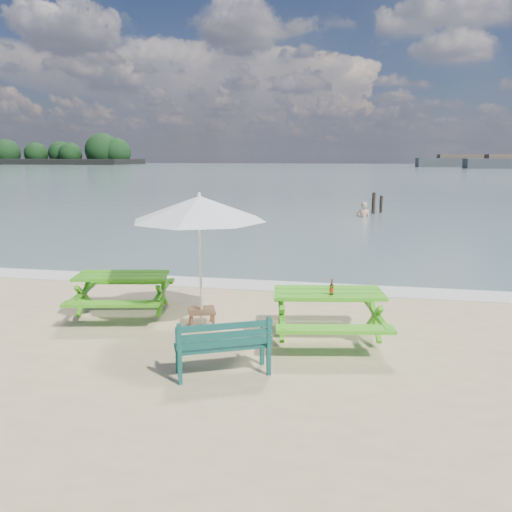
% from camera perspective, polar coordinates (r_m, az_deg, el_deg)
% --- Properties ---
extents(sea, '(300.00, 300.00, 0.00)m').
position_cam_1_polar(sea, '(91.13, 9.59, 9.53)').
color(sea, slate).
rests_on(sea, ground).
extents(foam_strip, '(22.00, 0.90, 0.01)m').
position_cam_1_polar(foam_strip, '(11.24, -0.62, -3.28)').
color(foam_strip, silver).
rests_on(foam_strip, ground).
extents(island_headland, '(90.00, 22.00, 7.60)m').
position_cam_1_polar(island_headland, '(184.15, -27.18, 10.37)').
color(island_headland, black).
rests_on(island_headland, ground).
extents(picnic_table_left, '(1.93, 2.07, 0.77)m').
position_cam_1_polar(picnic_table_left, '(9.38, -14.96, -4.39)').
color(picnic_table_left, '#3D9616').
rests_on(picnic_table_left, ground).
extents(picnic_table_right, '(1.96, 2.12, 0.80)m').
position_cam_1_polar(picnic_table_right, '(7.95, 8.22, -6.89)').
color(picnic_table_right, '#45AE1A').
rests_on(picnic_table_right, ground).
extents(park_bench, '(1.31, 0.89, 0.77)m').
position_cam_1_polar(park_bench, '(6.78, -3.81, -11.41)').
color(park_bench, '#0F413C').
rests_on(park_bench, ground).
extents(side_table, '(0.58, 0.58, 0.29)m').
position_cam_1_polar(side_table, '(8.63, -6.22, -6.96)').
color(side_table, brown).
rests_on(side_table, ground).
extents(patio_umbrella, '(2.91, 2.91, 2.22)m').
position_cam_1_polar(patio_umbrella, '(8.24, -6.50, 5.44)').
color(patio_umbrella, silver).
rests_on(patio_umbrella, ground).
extents(beer_bottle, '(0.06, 0.06, 0.25)m').
position_cam_1_polar(beer_bottle, '(7.63, 8.63, -3.80)').
color(beer_bottle, '#975316').
rests_on(beer_bottle, picnic_table_right).
extents(swimmer, '(0.67, 0.45, 1.79)m').
position_cam_1_polar(swimmer, '(24.26, 12.15, 3.98)').
color(swimmer, tan).
rests_on(swimmer, ground).
extents(mooring_pilings, '(0.56, 0.76, 1.25)m').
position_cam_1_polar(mooring_pilings, '(25.74, 13.61, 5.62)').
color(mooring_pilings, black).
rests_on(mooring_pilings, ground).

